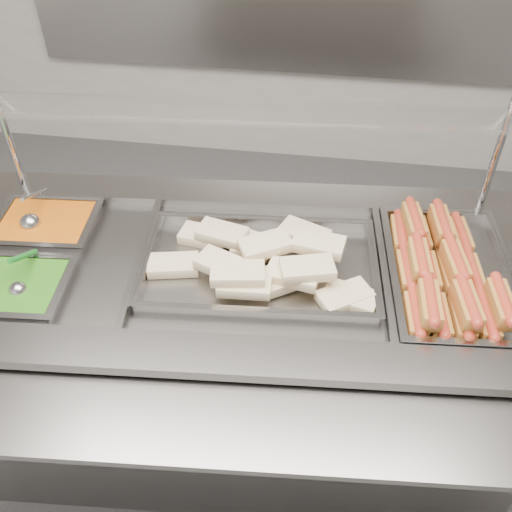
# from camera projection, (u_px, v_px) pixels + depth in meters

# --- Properties ---
(steam_counter) EXTENTS (1.93, 0.97, 0.90)m
(steam_counter) POSITION_uv_depth(u_px,v_px,m) (242.00, 355.00, 2.00)
(steam_counter) COLOR slate
(steam_counter) RESTS_ON ground
(tray_rail) EXTENTS (1.81, 0.51, 0.05)m
(tray_rail) POSITION_uv_depth(u_px,v_px,m) (221.00, 420.00, 1.36)
(tray_rail) COLOR slate
(tray_rail) RESTS_ON steam_counter
(sneeze_guard) EXTENTS (1.66, 0.42, 0.44)m
(sneeze_guard) POSITION_uv_depth(u_px,v_px,m) (244.00, 115.00, 1.62)
(sneeze_guard) COLOR silver
(sneeze_guard) RESTS_ON steam_counter
(pan_hotdogs) EXTENTS (0.38, 0.57, 0.10)m
(pan_hotdogs) POSITION_uv_depth(u_px,v_px,m) (448.00, 280.00, 1.70)
(pan_hotdogs) COLOR gray
(pan_hotdogs) RESTS_ON steam_counter
(pan_wraps) EXTENTS (0.71, 0.45, 0.07)m
(pan_wraps) POSITION_uv_depth(u_px,v_px,m) (259.00, 268.00, 1.71)
(pan_wraps) COLOR gray
(pan_wraps) RESTS_ON steam_counter
(pan_beans) EXTENTS (0.32, 0.26, 0.10)m
(pan_beans) POSITION_uv_depth(u_px,v_px,m) (48.00, 231.00, 1.86)
(pan_beans) COLOR gray
(pan_beans) RESTS_ON steam_counter
(pan_peas) EXTENTS (0.32, 0.26, 0.10)m
(pan_peas) POSITION_uv_depth(u_px,v_px,m) (15.00, 295.00, 1.65)
(pan_peas) COLOR gray
(pan_peas) RESTS_ON steam_counter
(hotdogs_in_buns) EXTENTS (0.31, 0.53, 0.12)m
(hotdogs_in_buns) POSITION_uv_depth(u_px,v_px,m) (442.00, 270.00, 1.66)
(hotdogs_in_buns) COLOR #AD6C24
(hotdogs_in_buns) RESTS_ON pan_hotdogs
(tortilla_wraps) EXTENTS (0.69, 0.36, 0.10)m
(tortilla_wraps) POSITION_uv_depth(u_px,v_px,m) (265.00, 263.00, 1.67)
(tortilla_wraps) COLOR beige
(tortilla_wraps) RESTS_ON pan_wraps
(ladle) EXTENTS (0.07, 0.20, 0.14)m
(ladle) POSITION_uv_depth(u_px,v_px,m) (31.00, 222.00, 1.82)
(ladle) COLOR #B0B0B5
(ladle) RESTS_ON pan_beans
(serving_spoon) EXTENTS (0.06, 0.18, 0.14)m
(serving_spoon) POSITION_uv_depth(u_px,v_px,m) (19.00, 284.00, 1.61)
(serving_spoon) COLOR #B0B0B5
(serving_spoon) RESTS_ON pan_peas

